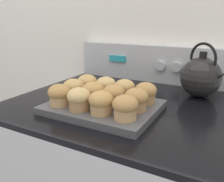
# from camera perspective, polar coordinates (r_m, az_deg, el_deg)

# --- Properties ---
(wall_back) EXTENTS (8.00, 0.05, 2.40)m
(wall_back) POSITION_cam_1_polar(r_m,az_deg,el_deg) (1.16, 10.81, 16.06)
(wall_back) COLOR white
(wall_back) RESTS_ON ground_plane
(control_panel) EXTENTS (0.73, 0.07, 0.17)m
(control_panel) POSITION_cam_1_polar(r_m,az_deg,el_deg) (1.13, 9.58, 6.60)
(control_panel) COLOR #B7BABF
(control_panel) RESTS_ON stove_range
(muffin_pan) EXTENTS (0.34, 0.27, 0.02)m
(muffin_pan) POSITION_cam_1_polar(r_m,az_deg,el_deg) (0.77, -2.13, -3.84)
(muffin_pan) COLOR #4C4C51
(muffin_pan) RESTS_ON stove_range
(muffin_r0_c0) EXTENTS (0.07, 0.07, 0.07)m
(muffin_r0_c0) POSITION_cam_1_polar(r_m,az_deg,el_deg) (0.76, -12.54, -0.89)
(muffin_r0_c0) COLOR tan
(muffin_r0_c0) RESTS_ON muffin_pan
(muffin_r0_c1) EXTENTS (0.07, 0.07, 0.07)m
(muffin_r0_c1) POSITION_cam_1_polar(r_m,az_deg,el_deg) (0.71, -7.96, -1.86)
(muffin_r0_c1) COLOR #A37A4C
(muffin_r0_c1) RESTS_ON muffin_pan
(muffin_r0_c2) EXTENTS (0.07, 0.07, 0.07)m
(muffin_r0_c2) POSITION_cam_1_polar(r_m,az_deg,el_deg) (0.67, -2.63, -2.78)
(muffin_r0_c2) COLOR tan
(muffin_r0_c2) RESTS_ON muffin_pan
(muffin_r0_c3) EXTENTS (0.07, 0.07, 0.07)m
(muffin_r0_c3) POSITION_cam_1_polar(r_m,az_deg,el_deg) (0.64, 3.19, -3.93)
(muffin_r0_c3) COLOR tan
(muffin_r0_c3) RESTS_ON muffin_pan
(muffin_r1_c0) EXTENTS (0.07, 0.07, 0.07)m
(muffin_r1_c0) POSITION_cam_1_polar(r_m,az_deg,el_deg) (0.81, -9.25, 0.54)
(muffin_r1_c0) COLOR tan
(muffin_r1_c0) RESTS_ON muffin_pan
(muffin_r1_c1) EXTENTS (0.07, 0.07, 0.07)m
(muffin_r1_c1) POSITION_cam_1_polar(r_m,az_deg,el_deg) (0.77, -4.57, -0.28)
(muffin_r1_c1) COLOR tan
(muffin_r1_c1) RESTS_ON muffin_pan
(muffin_r1_c2) EXTENTS (0.07, 0.07, 0.07)m
(muffin_r1_c2) POSITION_cam_1_polar(r_m,az_deg,el_deg) (0.73, 0.35, -1.09)
(muffin_r1_c2) COLOR #A37A4C
(muffin_r1_c2) RESTS_ON muffin_pan
(muffin_r1_c3) EXTENTS (0.07, 0.07, 0.07)m
(muffin_r1_c3) POSITION_cam_1_polar(r_m,az_deg,el_deg) (0.70, 5.87, -1.99)
(muffin_r1_c3) COLOR #A37A4C
(muffin_r1_c3) RESTS_ON muffin_pan
(muffin_r2_c0) EXTENTS (0.07, 0.07, 0.07)m
(muffin_r2_c0) POSITION_cam_1_polar(r_m,az_deg,el_deg) (0.87, -6.00, 1.78)
(muffin_r2_c0) COLOR #A37A4C
(muffin_r2_c0) RESTS_ON muffin_pan
(muffin_r2_c1) EXTENTS (0.07, 0.07, 0.07)m
(muffin_r2_c1) POSITION_cam_1_polar(r_m,az_deg,el_deg) (0.83, -1.52, 1.14)
(muffin_r2_c1) COLOR #A37A4C
(muffin_r2_c1) RESTS_ON muffin_pan
(muffin_r2_c2) EXTENTS (0.07, 0.07, 0.07)m
(muffin_r2_c2) POSITION_cam_1_polar(r_m,az_deg,el_deg) (0.80, 3.01, 0.45)
(muffin_r2_c2) COLOR #A37A4C
(muffin_r2_c2) RESTS_ON muffin_pan
(muffin_r2_c3) EXTENTS (0.07, 0.07, 0.07)m
(muffin_r2_c3) POSITION_cam_1_polar(r_m,az_deg,el_deg) (0.77, 8.09, -0.42)
(muffin_r2_c3) COLOR #A37A4C
(muffin_r2_c3) RESTS_ON muffin_pan
(tea_kettle) EXTENTS (0.18, 0.15, 0.20)m
(tea_kettle) POSITION_cam_1_polar(r_m,az_deg,el_deg) (0.94, 20.67, 3.26)
(tea_kettle) COLOR black
(tea_kettle) RESTS_ON stove_range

